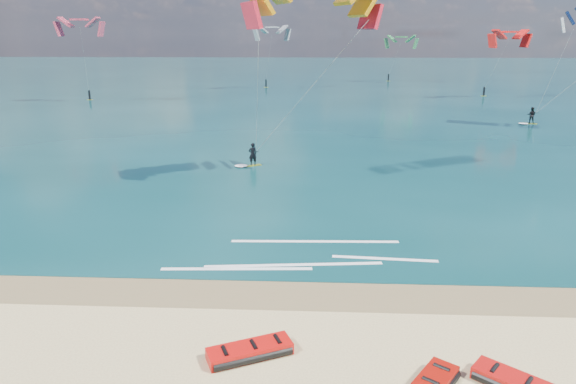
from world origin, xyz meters
name	(u,v)px	position (x,y,z in m)	size (l,w,h in m)	color
ground	(294,126)	(0.00, 40.00, 0.00)	(320.00, 320.00, 0.00)	tan
wet_sand_strip	(259,294)	(0.00, 3.00, 0.00)	(320.00, 2.40, 0.01)	brown
sea	(304,77)	(0.00, 104.00, 0.02)	(320.00, 200.00, 0.04)	#093235
packed_kite_left	(250,356)	(0.12, -0.93, 0.00)	(2.79, 1.18, 0.43)	red
kitesurfer_main	(283,70)	(-0.04, 19.95, 7.13)	(11.73, 7.77, 13.81)	#CAEB1B
kitesurfer_far	(574,57)	(28.20, 40.42, 7.18)	(11.94, 6.41, 13.57)	#A9C41D
shoreline_foam	(303,257)	(1.61, 6.30, 0.05)	(11.72, 3.65, 0.01)	white
distant_kites	(313,62)	(1.87, 71.22, 5.06)	(65.89, 36.79, 11.22)	#C63A51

